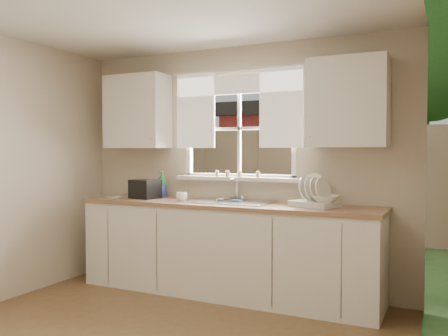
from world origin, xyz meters
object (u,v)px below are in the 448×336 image
at_px(black_appliance, 145,189).
at_px(dish_rack, 314,198).
at_px(soap_bottle_a, 162,184).
at_px(cup, 181,197).

bearing_deg(black_appliance, dish_rack, 10.30).
xyz_separation_m(dish_rack, black_appliance, (-1.83, -0.04, 0.02)).
relative_size(soap_bottle_a, cup, 2.53).
height_order(dish_rack, black_appliance, dish_rack).
height_order(cup, black_appliance, black_appliance).
relative_size(dish_rack, soap_bottle_a, 1.62).
relative_size(dish_rack, black_appliance, 1.71).
height_order(dish_rack, cup, dish_rack).
xyz_separation_m(cup, black_appliance, (-0.49, 0.06, 0.06)).
bearing_deg(black_appliance, cup, 1.52).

